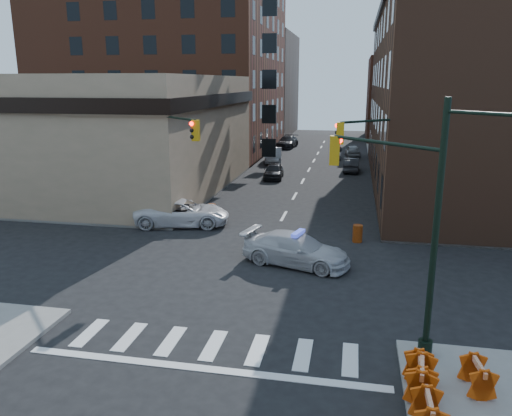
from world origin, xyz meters
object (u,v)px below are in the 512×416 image
at_px(police_car, 296,249).
at_px(parked_car_enear, 351,165).
at_px(pedestrian_a, 133,202).
at_px(barricade_nw_a, 170,214).
at_px(pedestrian_b, 120,207).
at_px(barricade_se_a, 477,377).
at_px(parked_car_wnear, 274,171).
at_px(parked_car_wfar, 274,155).
at_px(barrel_road, 358,233).
at_px(pickup, 182,213).
at_px(barrel_bank, 211,212).

xyz_separation_m(police_car, parked_car_enear, (2.33, 26.34, -0.08)).
xyz_separation_m(pedestrian_a, barricade_nw_a, (2.84, -0.90, -0.39)).
distance_m(pedestrian_a, pedestrian_b, 1.42).
height_order(pedestrian_a, barricade_se_a, pedestrian_a).
bearing_deg(parked_car_enear, parked_car_wnear, 36.57).
bearing_deg(police_car, pedestrian_b, 81.79).
bearing_deg(parked_car_enear, parked_car_wfar, -24.20).
relative_size(pedestrian_a, barrel_road, 1.73).
bearing_deg(pickup, parked_car_wfar, -15.78).
bearing_deg(pedestrian_a, barricade_se_a, -24.19).
height_order(police_car, pedestrian_a, pedestrian_a).
bearing_deg(parked_car_wfar, pedestrian_b, -110.00).
height_order(police_car, parked_car_wfar, parked_car_wfar).
distance_m(police_car, barricade_nw_a, 10.24).
bearing_deg(barrel_road, police_car, -125.20).
xyz_separation_m(parked_car_enear, pedestrian_a, (-13.69, -19.76, 0.30)).
distance_m(parked_car_wfar, pedestrian_b, 25.71).
bearing_deg(barrel_bank, pickup, -130.85).
bearing_deg(police_car, parked_car_wnear, 27.84).
bearing_deg(pedestrian_b, pickup, 8.79).
bearing_deg(parked_car_enear, barrel_bank, 67.25).
bearing_deg(barricade_nw_a, pedestrian_a, 163.26).
xyz_separation_m(pickup, parked_car_enear, (9.94, 20.95, -0.11)).
xyz_separation_m(parked_car_wnear, parked_car_enear, (6.87, 4.90, -0.01)).
bearing_deg(police_car, barricade_nw_a, 72.18).
height_order(barricade_se_a, barricade_nw_a, barricade_se_a).
distance_m(parked_car_wnear, parked_car_wfar, 8.94).
height_order(police_car, pedestrian_b, pedestrian_b).
bearing_deg(parked_car_enear, barricade_se_a, 97.24).
bearing_deg(barricade_nw_a, barrel_bank, 30.64).
relative_size(pedestrian_a, pedestrian_b, 0.93).
distance_m(pickup, barrel_bank, 2.14).
xyz_separation_m(police_car, pedestrian_b, (-11.57, 5.18, 0.28)).
relative_size(police_car, pedestrian_a, 3.17).
xyz_separation_m(parked_car_wfar, pedestrian_a, (-5.38, -23.69, 0.17)).
bearing_deg(pedestrian_b, barrel_bank, 24.44).
bearing_deg(pedestrian_b, barrel_road, 1.52).
height_order(parked_car_wfar, barrel_road, parked_car_wfar).
distance_m(police_car, barrel_bank, 9.36).
xyz_separation_m(pickup, barrel_bank, (1.38, 1.60, -0.29)).
xyz_separation_m(pedestrian_b, barrel_bank, (5.35, 1.82, -0.54)).
bearing_deg(pickup, pedestrian_a, 60.38).
distance_m(police_car, parked_car_wnear, 21.92).
xyz_separation_m(parked_car_wnear, barrel_road, (7.45, -17.32, -0.22)).
distance_m(pickup, barrel_road, 10.60).
bearing_deg(barrel_road, barricade_nw_a, 172.23).
height_order(pickup, barricade_se_a, pickup).
relative_size(pedestrian_a, barricade_se_a, 1.40).
xyz_separation_m(police_car, pickup, (-7.61, 5.39, 0.03)).
bearing_deg(pedestrian_a, pickup, 0.45).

